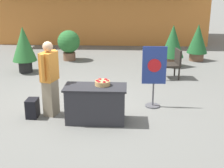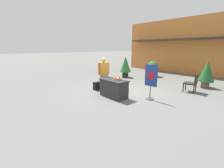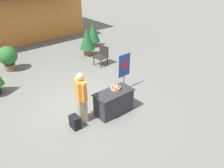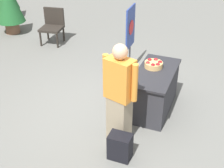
# 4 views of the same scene
# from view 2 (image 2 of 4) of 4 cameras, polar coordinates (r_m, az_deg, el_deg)

# --- Properties ---
(ground_plane) EXTENTS (120.00, 120.00, 0.00)m
(ground_plane) POSITION_cam_2_polar(r_m,az_deg,el_deg) (7.59, 3.61, -2.84)
(ground_plane) COLOR slate
(storefront_building) EXTENTS (10.75, 5.12, 4.54)m
(storefront_building) POSITION_cam_2_polar(r_m,az_deg,el_deg) (16.14, 27.75, 12.59)
(storefront_building) COLOR #C67533
(storefront_building) RESTS_ON ground_plane
(display_table) EXTENTS (1.32, 0.65, 0.79)m
(display_table) POSITION_cam_2_polar(r_m,az_deg,el_deg) (6.66, 0.65, -1.61)
(display_table) COLOR #2D2D33
(display_table) RESTS_ON ground_plane
(apple_basket) EXTENTS (0.33, 0.33, 0.13)m
(apple_basket) POSITION_cam_2_polar(r_m,az_deg,el_deg) (6.51, 2.05, 2.10)
(apple_basket) COLOR tan
(apple_basket) RESTS_ON display_table
(person_visitor) EXTENTS (0.36, 0.59, 1.68)m
(person_visitor) POSITION_cam_2_polar(r_m,az_deg,el_deg) (7.51, -3.16, 3.74)
(person_visitor) COLOR gray
(person_visitor) RESTS_ON ground_plane
(backpack) EXTENTS (0.24, 0.34, 0.42)m
(backpack) POSITION_cam_2_polar(r_m,az_deg,el_deg) (7.85, -5.80, -0.72)
(backpack) COLOR black
(backpack) RESTS_ON ground_plane
(poster_board) EXTENTS (0.57, 0.36, 1.48)m
(poster_board) POSITION_cam_2_polar(r_m,az_deg,el_deg) (6.44, 14.59, 1.17)
(poster_board) COLOR #4C4C51
(poster_board) RESTS_ON ground_plane
(patio_chair) EXTENTS (0.63, 0.63, 0.92)m
(patio_chair) POSITION_cam_2_polar(r_m,az_deg,el_deg) (8.34, 28.33, 0.65)
(patio_chair) COLOR #28231E
(patio_chair) RESTS_ON ground_plane
(potted_plant_near_right) EXTENTS (0.86, 0.86, 1.16)m
(potted_plant_near_right) POSITION_cam_2_polar(r_m,az_deg,el_deg) (11.90, 15.20, 6.08)
(potted_plant_near_right) COLOR brown
(potted_plant_near_right) RESTS_ON ground_plane
(potted_plant_far_left) EXTENTS (0.81, 0.81, 1.49)m
(potted_plant_far_left) POSITION_cam_2_polar(r_m,az_deg,el_deg) (9.64, 32.44, 3.86)
(potted_plant_far_left) COLOR brown
(potted_plant_far_left) RESTS_ON ground_plane
(potted_plant_far_right) EXTENTS (0.80, 0.80, 1.53)m
(potted_plant_far_right) POSITION_cam_2_polar(r_m,az_deg,el_deg) (11.13, 5.15, 7.13)
(potted_plant_far_right) COLOR black
(potted_plant_far_right) RESTS_ON ground_plane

